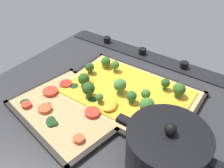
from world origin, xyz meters
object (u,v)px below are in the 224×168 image
object	(u,v)px
cooking_pot	(166,150)
veggie_pizza_back	(68,107)
baking_tray_back	(70,110)
baking_tray_front	(126,95)
broccoli_pizza	(125,91)

from	to	relation	value
cooking_pot	veggie_pizza_back	bearing A→B (deg)	-1.98
baking_tray_back	cooking_pot	bearing A→B (deg)	177.83
baking_tray_front	broccoli_pizza	xyz separation A→B (cm)	(0.16, 0.39, 1.62)
veggie_pizza_back	cooking_pot	distance (cm)	29.34
baking_tray_front	veggie_pizza_back	xyz separation A→B (cm)	(9.75, 14.42, 0.74)
baking_tray_front	veggie_pizza_back	world-z (taller)	veggie_pizza_back
baking_tray_back	veggie_pizza_back	xyz separation A→B (cm)	(0.45, 0.08, 0.72)
baking_tray_back	veggie_pizza_back	world-z (taller)	veggie_pizza_back
veggie_pizza_back	baking_tray_back	bearing A→B (deg)	-169.81
baking_tray_front	broccoli_pizza	size ratio (longest dim) A/B	1.06
broccoli_pizza	baking_tray_front	bearing A→B (deg)	-112.50
broccoli_pizza	veggie_pizza_back	distance (cm)	17.01
baking_tray_front	baking_tray_back	size ratio (longest dim) A/B	1.17
baking_tray_back	veggie_pizza_back	bearing A→B (deg)	10.19
baking_tray_back	broccoli_pizza	bearing A→B (deg)	-123.22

